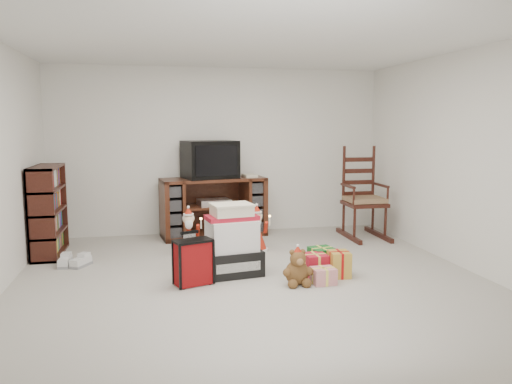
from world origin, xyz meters
TOP-DOWN VIEW (x-y plane):
  - room at (0.00, 0.00)m, footprint 5.01×5.01m
  - tv_stand at (-0.13, 2.20)m, footprint 1.59×0.75m
  - bookshelf at (-2.31, 1.58)m, footprint 0.31×0.93m
  - rocking_chair at (2.02, 1.73)m, footprint 0.56×0.92m
  - gift_pile at (-0.17, 0.26)m, footprint 0.68×0.54m
  - red_suitcase at (-0.62, -0.03)m, footprint 0.41×0.30m
  - stocking at (-0.23, 0.28)m, footprint 0.28×0.20m
  - teddy_bear at (0.44, -0.24)m, footprint 0.25×0.22m
  - santa_figurine at (0.31, 1.19)m, footprint 0.30×0.29m
  - mrs_claus_figurine at (-0.58, 1.20)m, footprint 0.30×0.29m
  - sneaker_pair at (-1.95, 0.95)m, footprint 0.38×0.32m
  - gift_cluster at (0.82, 0.01)m, footprint 0.50×0.77m
  - crt_television at (-0.18, 2.19)m, footprint 0.85×0.71m

SIDE VIEW (x-z plane):
  - sneaker_pair at x=-1.95m, z-range 0.00..0.10m
  - gift_cluster at x=0.82m, z-range 0.00..0.23m
  - teddy_bear at x=0.44m, z-range -0.02..0.35m
  - mrs_claus_figurine at x=-0.58m, z-range -0.07..0.54m
  - santa_figurine at x=0.31m, z-range -0.07..0.55m
  - red_suitcase at x=-0.62m, z-range -0.04..0.52m
  - stocking at x=-0.23m, z-range 0.00..0.56m
  - gift_pile at x=-0.17m, z-range -0.05..0.73m
  - tv_stand at x=-0.13m, z-range 0.00..0.87m
  - rocking_chair at x=2.02m, z-range -0.22..1.17m
  - bookshelf at x=-2.31m, z-range -0.02..1.12m
  - crt_television at x=-0.18m, z-range 0.87..1.42m
  - room at x=0.00m, z-range -0.01..2.51m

